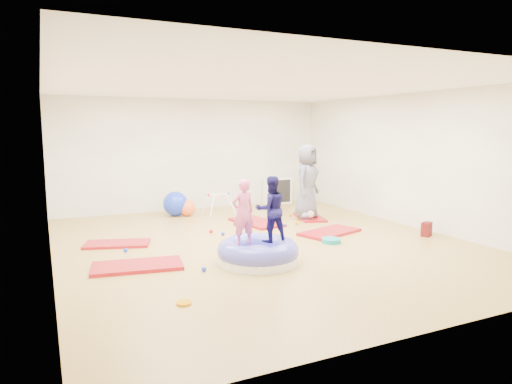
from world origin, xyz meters
name	(u,v)px	position (x,y,z in m)	size (l,w,h in m)	color
room	(263,166)	(0.00, 0.00, 1.40)	(7.01, 8.01, 2.81)	#AC8B42
gym_mat_front_left	(137,266)	(-2.35, -0.52, 0.03)	(1.32, 0.66, 0.05)	#B11829
gym_mat_mid_left	(117,244)	(-2.42, 0.99, 0.02)	(1.12, 0.56, 0.05)	#B11829
gym_mat_center_back	(256,222)	(0.63, 1.61, 0.03)	(1.31, 0.66, 0.05)	#B11829
gym_mat_right	(330,232)	(1.53, 0.13, 0.03)	(1.27, 0.64, 0.05)	#B11829
gym_mat_rear_right	(310,217)	(1.99, 1.61, 0.02)	(1.06, 0.53, 0.04)	#B11829
inflatable_cushion	(258,253)	(-0.61, -1.07, 0.16)	(1.27, 1.27, 0.40)	white
child_pink	(243,209)	(-0.87, -1.09, 0.87)	(0.37, 0.24, 1.01)	#E15993
child_navy	(271,206)	(-0.39, -1.07, 0.88)	(0.50, 0.39, 1.03)	#110E44
adult_caregiver	(307,181)	(1.87, 1.56, 0.87)	(0.81, 0.53, 1.66)	#575766
infant	(308,214)	(1.81, 1.40, 0.15)	(0.35, 0.35, 0.20)	#8AA0DA
ball_pit_balls	(257,233)	(0.18, 0.65, 0.04)	(4.50, 3.19, 0.07)	red
exercise_ball_blue	(176,204)	(-0.74, 3.22, 0.29)	(0.59, 0.59, 0.59)	blue
exercise_ball_orange	(187,208)	(-0.49, 3.08, 0.20)	(0.39, 0.39, 0.39)	orange
infant_play_gym	(219,201)	(0.22, 2.87, 0.35)	(0.68, 0.64, 0.52)	white
cube_shelf	(277,190)	(2.30, 3.79, 0.36)	(0.72, 0.36, 0.72)	white
balance_disc	(331,241)	(1.14, -0.50, 0.04)	(0.35, 0.35, 0.08)	#0B9095
backpack	(426,229)	(3.10, -0.85, 0.14)	(0.24, 0.15, 0.27)	#A41818
yellow_toy	(184,303)	(-2.12, -2.20, 0.01)	(0.19, 0.19, 0.03)	#D88700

